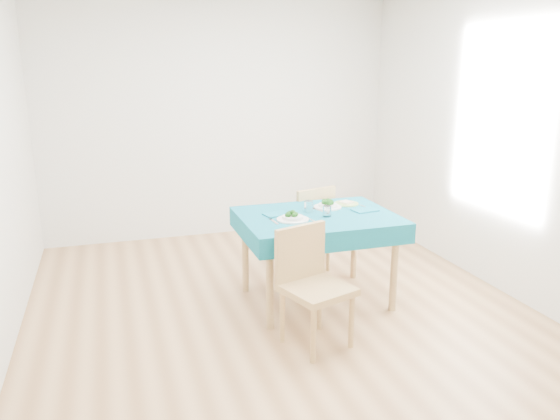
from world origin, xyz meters
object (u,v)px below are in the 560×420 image
object	(u,v)px
table	(317,258)
bowl_far	(328,204)
chair_near	(317,275)
chair_far	(304,217)
side_plate	(346,204)
bowl_near	(293,215)

from	to	relation	value
table	bowl_far	size ratio (longest dim) A/B	5.26
chair_near	chair_far	world-z (taller)	chair_near
chair_near	bowl_far	world-z (taller)	chair_near
bowl_far	side_plate	size ratio (longest dim) A/B	1.10
chair_far	bowl_near	bearing A→B (deg)	47.64
chair_near	side_plate	bearing A→B (deg)	37.68
chair_far	side_plate	distance (m)	0.57
table	side_plate	world-z (taller)	side_plate
table	bowl_near	bearing A→B (deg)	-160.82
bowl_far	bowl_near	bearing A→B (deg)	-146.32
side_plate	bowl_near	bearing A→B (deg)	-151.26
chair_near	bowl_far	distance (m)	1.04
bowl_near	bowl_far	xyz separation A→B (m)	(0.41, 0.28, -0.00)
table	chair_far	xyz separation A→B (m)	(0.15, 0.73, 0.15)
chair_near	bowl_far	bearing A→B (deg)	45.29
table	chair_near	size ratio (longest dim) A/B	1.17
bowl_near	bowl_far	bearing A→B (deg)	33.68
table	chair_far	distance (m)	0.76
side_plate	chair_near	bearing A→B (deg)	-123.90
chair_far	bowl_near	distance (m)	0.94
table	chair_near	distance (m)	0.79
table	bowl_near	size ratio (longest dim) A/B	4.94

